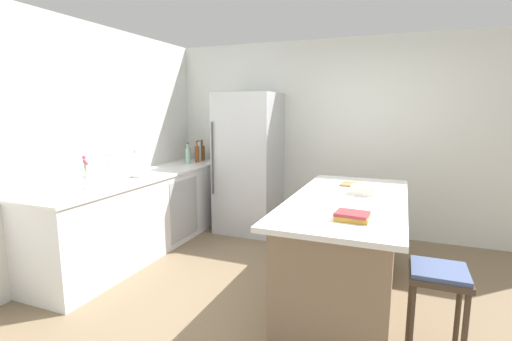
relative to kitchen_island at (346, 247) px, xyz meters
name	(u,v)px	position (x,y,z in m)	size (l,w,h in m)	color
ground_plane	(296,310)	(-0.34, -0.39, -0.46)	(7.20, 7.20, 0.00)	#7A664C
wall_rear	(343,138)	(-0.34, 1.86, 0.84)	(6.00, 0.10, 2.60)	silver
wall_left	(70,147)	(-2.79, -0.39, 0.84)	(0.10, 6.00, 2.60)	silver
counter_run_left	(144,212)	(-2.42, 0.26, 0.00)	(0.68, 2.92, 0.92)	white
kitchen_island	(346,247)	(0.00, 0.00, 0.00)	(0.97, 2.11, 0.92)	#8E755B
refrigerator	(249,163)	(-1.55, 1.43, 0.49)	(0.79, 0.78, 1.90)	#B7BABF
bar_stool	(438,286)	(0.68, -0.70, 0.09)	(0.36, 0.36, 0.68)	#473828
sink_faucet	(109,167)	(-2.46, -0.21, 0.61)	(0.15, 0.05, 0.30)	silver
flower_vase	(86,179)	(-2.39, -0.58, 0.56)	(0.08, 0.08, 0.33)	silver
paper_towel_roll	(135,166)	(-2.38, 0.10, 0.59)	(0.14, 0.14, 0.31)	gray
whiskey_bottle	(202,152)	(-2.39, 1.62, 0.58)	(0.09, 0.09, 0.31)	brown
soda_bottle	(199,153)	(-2.39, 1.52, 0.58)	(0.07, 0.07, 0.31)	silver
vinegar_bottle	(197,154)	(-2.36, 1.43, 0.58)	(0.06, 0.06, 0.31)	#994C23
hot_sauce_bottle	(188,156)	(-2.45, 1.33, 0.55)	(0.05, 0.05, 0.26)	red
gin_bottle	(188,155)	(-2.39, 1.23, 0.58)	(0.07, 0.07, 0.30)	#8CB79E
cookbook_stack	(352,216)	(0.12, -0.65, 0.48)	(0.24, 0.20, 0.06)	gold
mixing_bowl	(365,190)	(0.12, 0.22, 0.49)	(0.26, 0.26, 0.08)	silver
cutting_board	(358,185)	(0.02, 0.58, 0.46)	(0.34, 0.26, 0.02)	#9E7042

